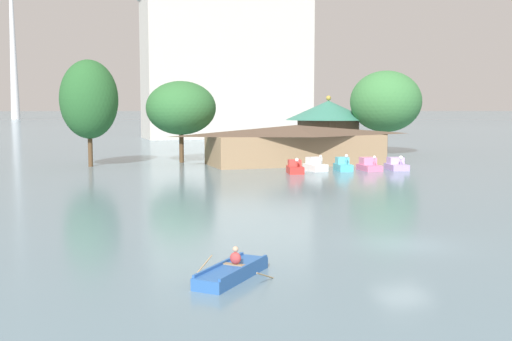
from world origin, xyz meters
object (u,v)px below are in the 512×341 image
Objects in this scene: boathouse at (295,144)px; shoreline_tree_right at (386,102)px; rowboat_with_rower at (232,272)px; pedal_boat_red at (295,168)px; pedal_boat_cyan at (343,165)px; distant_broadcast_tower at (11,9)px; shoreline_tree_mid at (181,108)px; green_roof_pavilion at (328,122)px; shoreline_tree_tall_left at (89,99)px; pedal_boat_white at (315,165)px; background_building_block at (226,67)px; pedal_boat_lavender at (396,165)px; pedal_boat_pink at (369,165)px.

shoreline_tree_right is (16.53, 9.41, 4.76)m from boathouse.
pedal_boat_red is (15.61, 33.23, 0.26)m from rowboat_with_rower.
distant_broadcast_tower reaches higher than pedal_boat_cyan.
shoreline_tree_mid is at bearing -139.15° from pedal_boat_red.
rowboat_with_rower is 62.89m from shoreline_tree_right.
green_roof_pavilion is 1.07× the size of shoreline_tree_right.
shoreline_tree_right is (38.22, 5.26, -0.07)m from shoreline_tree_tall_left.
boathouse is at bearing -27.19° from shoreline_tree_mid.
shoreline_tree_mid reaches higher than boathouse.
pedal_boat_white is 70.13m from background_building_block.
green_roof_pavilion is 0.35× the size of background_building_block.
pedal_boat_lavender is 0.09× the size of background_building_block.
pedal_boat_pink is 1.00× the size of pedal_boat_lavender.
green_roof_pavilion is 34.54m from shoreline_tree_tall_left.
shoreline_tree_right is (28.09, 3.48, 0.83)m from shoreline_tree_mid.
background_building_block is (6.79, 68.76, 13.98)m from pedal_boat_cyan.
shoreline_tree_right is (9.12, 18.31, 6.52)m from pedal_boat_lavender.
pedal_boat_white is 5.48m from pedal_boat_pink.
pedal_boat_pink reaches higher than rowboat_with_rower.
pedal_boat_red is 9.57m from boathouse.
rowboat_with_rower is 0.40× the size of shoreline_tree_mid.
boathouse is at bearing 170.33° from pedal_boat_red.
shoreline_tree_mid is (-8.07, 14.68, 5.67)m from pedal_boat_red.
boathouse is at bearing -98.16° from background_building_block.
shoreline_tree_mid reaches higher than rowboat_with_rower.
pedal_boat_lavender is 0.02× the size of distant_broadcast_tower.
shoreline_tree_mid reaches higher than pedal_boat_pink.
boathouse is 13.57m from shoreline_tree_mid.
background_building_block is (-2.19, 45.55, 10.33)m from green_roof_pavilion.
background_building_block is (30.40, 56.60, 7.42)m from shoreline_tree_tall_left.
green_roof_pavilion is at bearing -78.20° from distant_broadcast_tower.
green_roof_pavilion is at bearing 161.03° from pedal_boat_red.
pedal_boat_lavender is (5.49, -0.89, -0.04)m from pedal_boat_cyan.
pedal_boat_white is 0.02× the size of distant_broadcast_tower.
pedal_boat_red reaches higher than pedal_boat_lavender.
pedal_boat_red is 0.29× the size of shoreline_tree_mid.
shoreline_tree_tall_left reaches higher than rowboat_with_rower.
background_building_block reaches higher than shoreline_tree_tall_left.
boathouse is (-1.92, 8.01, 1.72)m from pedal_boat_cyan.
shoreline_tree_right reaches higher than green_roof_pavilion.
rowboat_with_rower is 36.71m from pedal_boat_red.
shoreline_tree_mid is (-22.46, -9.26, 2.01)m from green_roof_pavilion.
rowboat_with_rower is 0.18× the size of boathouse.
pedal_boat_white is at bearing -164.53° from rowboat_with_rower.
pedal_boat_lavender is (26.50, 33.07, 0.25)m from rowboat_with_rower.
boathouse is at bearing -161.14° from rowboat_with_rower.
pedal_boat_cyan is at bearing -95.64° from background_building_block.
pedal_boat_lavender is at bearing -50.23° from boathouse.
shoreline_tree_right reaches higher than boathouse.
pedal_boat_lavender is (10.89, -0.16, -0.01)m from pedal_boat_red.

